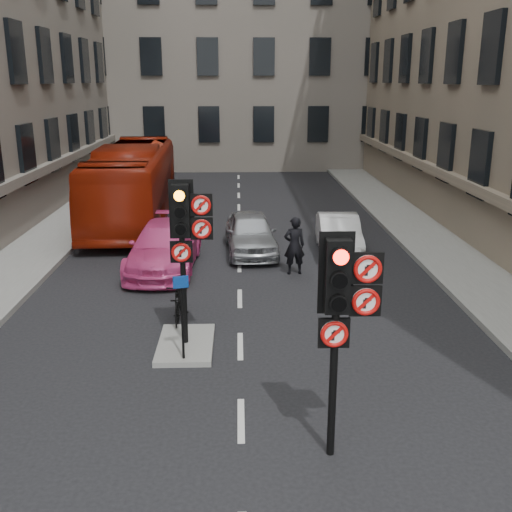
{
  "coord_description": "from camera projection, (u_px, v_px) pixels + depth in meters",
  "views": [
    {
      "loc": [
        -0.01,
        -7.12,
        5.65
      ],
      "look_at": [
        0.3,
        3.23,
        2.6
      ],
      "focal_mm": 42.0,
      "sensor_mm": 36.0,
      "label": 1
    }
  ],
  "objects": [
    {
      "name": "building_far",
      "position": [
        237.0,
        15.0,
        42.03
      ],
      "size": [
        30.0,
        14.0,
        20.0
      ],
      "primitive_type": "cube",
      "color": "slate",
      "rests_on": "ground"
    },
    {
      "name": "info_sign",
      "position": [
        182.0,
        306.0,
        12.04
      ],
      "size": [
        0.31,
        0.12,
        1.81
      ],
      "rotation": [
        0.0,
        0.0,
        0.23
      ],
      "color": "black",
      "rests_on": "centre_island"
    },
    {
      "name": "bus_red",
      "position": [
        133.0,
        183.0,
        24.67
      ],
      "size": [
        3.08,
        11.39,
        3.15
      ],
      "primitive_type": "imported",
      "rotation": [
        0.0,
        0.0,
        0.04
      ],
      "color": "maroon",
      "rests_on": "ground"
    },
    {
      "name": "pavement_right",
      "position": [
        453.0,
        252.0,
        20.12
      ],
      "size": [
        3.0,
        50.0,
        0.16
      ],
      "primitive_type": "cube",
      "color": "gray",
      "rests_on": "ground"
    },
    {
      "name": "pavement_left",
      "position": [
        21.0,
        256.0,
        19.71
      ],
      "size": [
        3.0,
        50.0,
        0.16
      ],
      "primitive_type": "cube",
      "color": "gray",
      "rests_on": "ground"
    },
    {
      "name": "car_silver",
      "position": [
        251.0,
        233.0,
        20.23
      ],
      "size": [
        1.89,
        4.14,
        1.38
      ],
      "primitive_type": "imported",
      "rotation": [
        0.0,
        0.0,
        0.07
      ],
      "color": "#9C9FA3",
      "rests_on": "ground"
    },
    {
      "name": "signal_near",
      "position": [
        342.0,
        300.0,
        8.69
      ],
      "size": [
        0.91,
        0.4,
        3.58
      ],
      "color": "black",
      "rests_on": "ground"
    },
    {
      "name": "motorcyclist",
      "position": [
        294.0,
        246.0,
        17.93
      ],
      "size": [
        0.7,
        0.51,
        1.77
      ],
      "primitive_type": "imported",
      "rotation": [
        0.0,
        0.0,
        3.27
      ],
      "color": "black",
      "rests_on": "ground"
    },
    {
      "name": "motorcycle",
      "position": [
        179.0,
        300.0,
        14.51
      ],
      "size": [
        0.49,
        1.73,
        1.04
      ],
      "primitive_type": "imported",
      "rotation": [
        0.0,
        0.0,
        0.0
      ],
      "color": "black",
      "rests_on": "ground"
    },
    {
      "name": "car_pink",
      "position": [
        165.0,
        247.0,
        18.5
      ],
      "size": [
        2.15,
        4.91,
        1.4
      ],
      "primitive_type": "imported",
      "rotation": [
        0.0,
        0.0,
        -0.04
      ],
      "color": "#D73F85",
      "rests_on": "ground"
    },
    {
      "name": "ground",
      "position": [
        242.0,
        498.0,
        8.43
      ],
      "size": [
        120.0,
        120.0,
        0.0
      ],
      "primitive_type": "plane",
      "color": "black",
      "rests_on": "ground"
    },
    {
      "name": "centre_island",
      "position": [
        186.0,
        344.0,
        13.17
      ],
      "size": [
        1.2,
        2.0,
        0.12
      ],
      "primitive_type": "cube",
      "color": "gray",
      "rests_on": "ground"
    },
    {
      "name": "signal_far",
      "position": [
        186.0,
        228.0,
        12.42
      ],
      "size": [
        0.91,
        0.4,
        3.58
      ],
      "color": "black",
      "rests_on": "centre_island"
    },
    {
      "name": "car_white",
      "position": [
        339.0,
        234.0,
        20.27
      ],
      "size": [
        1.57,
        3.9,
        1.26
      ],
      "primitive_type": "imported",
      "rotation": [
        0.0,
        0.0,
        -0.06
      ],
      "color": "silver",
      "rests_on": "ground"
    }
  ]
}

